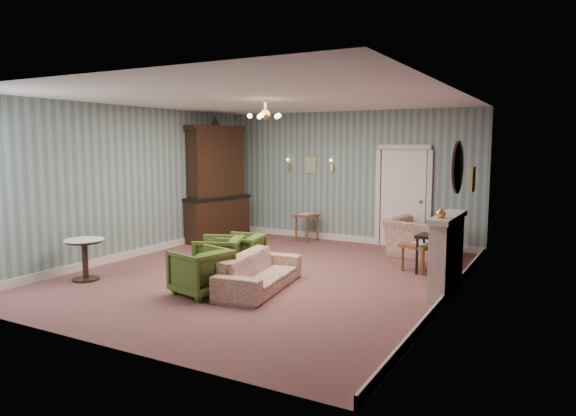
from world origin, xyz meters
The scene contains 27 objects.
floor centered at (0.00, 0.00, 0.00)m, with size 7.00×7.00×0.00m, color brown.
ceiling centered at (0.00, 0.00, 2.90)m, with size 7.00×7.00×0.00m, color white.
wall_back centered at (0.00, 3.50, 1.45)m, with size 6.00×6.00×0.00m, color slate.
wall_front centered at (0.00, -3.50, 1.45)m, with size 6.00×6.00×0.00m, color slate.
wall_left centered at (-3.00, 0.00, 1.45)m, with size 7.00×7.00×0.00m, color slate.
wall_right centered at (3.00, 0.00, 1.45)m, with size 7.00×7.00×0.00m, color slate.
wall_right_floral centered at (2.98, 0.00, 1.45)m, with size 7.00×7.00×0.00m, color #A25161.
door centered at (1.30, 3.46, 1.08)m, with size 1.12×0.12×2.16m, color white, non-canonical shape.
olive_chair_a centered at (-0.24, -1.42, 0.37)m, with size 0.73×0.68×0.75m, color #445C20.
olive_chair_b centered at (-0.62, -0.48, 0.37)m, with size 0.72×0.67×0.74m, color #445C20.
olive_chair_c centered at (-0.53, 0.04, 0.35)m, with size 0.69×0.65×0.71m, color #445C20.
sofa_chintz centered at (0.36, -0.78, 0.36)m, with size 1.84×0.54×0.72m, color brown.
wingback_chair centered at (1.88, 2.65, 0.50)m, with size 1.14×0.74×1.00m, color brown.
dresser centered at (-2.65, 2.21, 1.38)m, with size 0.57×1.65×2.75m, color black, non-canonical shape.
fireplace centered at (2.86, 0.40, 0.58)m, with size 0.30×1.40×1.16m, color beige, non-canonical shape.
mantel_vase centered at (2.84, 0.00, 1.23)m, with size 0.15×0.15×0.15m, color gold.
oval_mirror centered at (2.96, 0.40, 1.85)m, with size 0.04×0.76×0.84m, color white, non-canonical shape.
framed_print centered at (2.97, 1.75, 1.60)m, with size 0.04×0.34×0.42m, color gold, non-canonical shape.
coffee_table centered at (2.25, 1.69, 0.24)m, with size 0.52×0.94×0.48m, color brown, non-canonical shape.
side_table_black centered at (2.40, 1.39, 0.33)m, with size 0.44×0.44×0.67m, color black, non-canonical shape.
pedestal_table centered at (-2.37, -1.69, 0.34)m, with size 0.62×0.62×0.68m, color black, non-canonical shape.
nesting_table centered at (-0.78, 3.07, 0.33)m, with size 0.40×0.51×0.66m, color brown, non-canonical shape.
gilt_mirror_back centered at (-0.90, 3.46, 1.70)m, with size 0.28×0.06×0.36m, color gold, non-canonical shape.
sconce_left centered at (-1.45, 3.44, 1.70)m, with size 0.16×0.12×0.30m, color gold, non-canonical shape.
sconce_right centered at (-0.35, 3.44, 1.70)m, with size 0.16×0.12×0.30m, color gold, non-canonical shape.
chandelier centered at (0.00, 0.00, 2.63)m, with size 0.56×0.56×0.36m, color gold, non-canonical shape.
burgundy_cushion centered at (1.83, 2.50, 0.48)m, with size 0.38×0.10×0.38m, color #5C1C17.
Camera 1 is at (4.41, -7.29, 2.17)m, focal length 32.45 mm.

